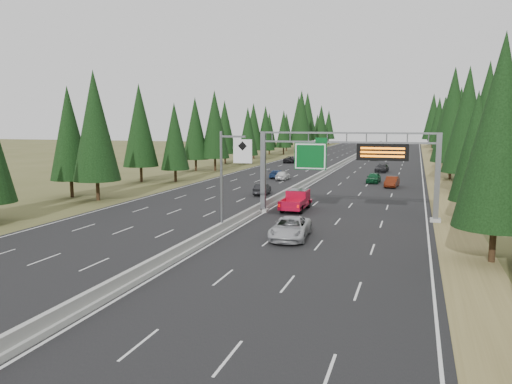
{
  "coord_description": "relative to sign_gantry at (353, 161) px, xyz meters",
  "views": [
    {
      "loc": [
        14.32,
        -10.83,
        8.76
      ],
      "look_at": [
        4.43,
        20.0,
        4.22
      ],
      "focal_mm": 35.0,
      "sensor_mm": 36.0,
      "label": 1
    }
  ],
  "objects": [
    {
      "name": "shoulder_right",
      "position": [
        8.88,
        45.12,
        -5.24
      ],
      "size": [
        3.6,
        260.0,
        0.06
      ],
      "primitive_type": "cube",
      "color": "olive",
      "rests_on": "ground"
    },
    {
      "name": "red_pickup",
      "position": [
        -5.75,
        2.49,
        -4.11
      ],
      "size": [
        2.14,
        5.99,
        1.95
      ],
      "color": "black",
      "rests_on": "road"
    },
    {
      "name": "tree_row_left",
      "position": [
        -30.73,
        41.67,
        3.43
      ],
      "size": [
        11.92,
        239.42,
        18.73
      ],
      "color": "black",
      "rests_on": "ground"
    },
    {
      "name": "silver_minivan",
      "position": [
        -3.34,
        -9.97,
        -4.4
      ],
      "size": [
        3.01,
        5.86,
        1.58
      ],
      "primitive_type": "imported",
      "rotation": [
        0.0,
        0.0,
        0.07
      ],
      "color": "#B1B2B6",
      "rests_on": "road"
    },
    {
      "name": "road",
      "position": [
        -8.92,
        45.12,
        -5.23
      ],
      "size": [
        32.0,
        260.0,
        0.08
      ],
      "primitive_type": "cube",
      "color": "black",
      "rests_on": "ground"
    },
    {
      "name": "car_onc_blue",
      "position": [
        -15.23,
        29.58,
        -4.55
      ],
      "size": [
        1.88,
        4.44,
        1.28
      ],
      "primitive_type": "imported",
      "rotation": [
        0.0,
        0.0,
        3.12
      ],
      "color": "navy",
      "rests_on": "road"
    },
    {
      "name": "car_onc_near",
      "position": [
        -12.1,
        11.32,
        -4.52
      ],
      "size": [
        1.73,
        4.17,
        1.34
      ],
      "primitive_type": "imported",
      "rotation": [
        0.0,
        0.0,
        3.22
      ],
      "color": "black",
      "rests_on": "road"
    },
    {
      "name": "shoulder_left",
      "position": [
        -26.72,
        45.12,
        -5.24
      ],
      "size": [
        3.6,
        260.0,
        0.06
      ],
      "primitive_type": "cube",
      "color": "#4B4D24",
      "rests_on": "ground"
    },
    {
      "name": "car_ahead_white",
      "position": [
        -3.7,
        72.3,
        -4.48
      ],
      "size": [
        2.7,
        5.23,
        1.41
      ],
      "primitive_type": "imported",
      "rotation": [
        0.0,
        0.0,
        -0.07
      ],
      "color": "silver",
      "rests_on": "road"
    },
    {
      "name": "sign_gantry",
      "position": [
        0.0,
        0.0,
        0.0
      ],
      "size": [
        16.75,
        0.98,
        7.8
      ],
      "color": "slate",
      "rests_on": "road"
    },
    {
      "name": "car_ahead_dkred",
      "position": [
        2.49,
        23.44,
        -4.47
      ],
      "size": [
        1.92,
        4.48,
        1.43
      ],
      "primitive_type": "imported",
      "rotation": [
        0.0,
        0.0,
        -0.09
      ],
      "color": "#5A1D0C",
      "rests_on": "road"
    },
    {
      "name": "tree_row_right",
      "position": [
        13.0,
        45.39,
        3.75
      ],
      "size": [
        11.8,
        237.22,
        18.65
      ],
      "color": "black",
      "rests_on": "ground"
    },
    {
      "name": "car_ahead_green",
      "position": [
        -0.27,
        27.62,
        -4.44
      ],
      "size": [
        1.98,
        4.45,
        1.49
      ],
      "primitive_type": "imported",
      "rotation": [
        0.0,
        0.0,
        -0.05
      ],
      "color": "#114C28",
      "rests_on": "road"
    },
    {
      "name": "car_ahead_far",
      "position": [
        -6.8,
        89.97,
        -4.49
      ],
      "size": [
        2.01,
        4.21,
        1.39
      ],
      "primitive_type": "imported",
      "rotation": [
        0.0,
        0.0,
        -0.09
      ],
      "color": "#232326",
      "rests_on": "road"
    },
    {
      "name": "car_ahead_dkgrey",
      "position": [
        -0.17,
        44.17,
        -4.48
      ],
      "size": [
        2.4,
        5.01,
        1.41
      ],
      "primitive_type": "imported",
      "rotation": [
        0.0,
        0.0,
        -0.09
      ],
      "color": "black",
      "rests_on": "road"
    },
    {
      "name": "car_onc_white",
      "position": [
        -13.69,
        27.19,
        -4.49
      ],
      "size": [
        1.68,
        4.1,
        1.39
      ],
      "primitive_type": "imported",
      "rotation": [
        0.0,
        0.0,
        3.15
      ],
      "color": "silver",
      "rests_on": "road"
    },
    {
      "name": "hov_sign_pole",
      "position": [
        -8.33,
        -9.92,
        -0.54
      ],
      "size": [
        2.8,
        0.5,
        8.0
      ],
      "color": "slate",
      "rests_on": "road"
    },
    {
      "name": "median_barrier",
      "position": [
        -8.92,
        45.12,
        -4.85
      ],
      "size": [
        0.7,
        260.0,
        0.85
      ],
      "color": "#9B9B96",
      "rests_on": "road"
    },
    {
      "name": "car_onc_far",
      "position": [
        -20.29,
        59.14,
        -4.48
      ],
      "size": [
        2.46,
        5.14,
        1.41
      ],
      "primitive_type": "imported",
      "rotation": [
        0.0,
        0.0,
        3.12
      ],
      "color": "black",
      "rests_on": "road"
    }
  ]
}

